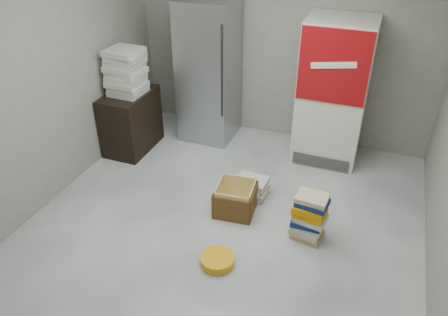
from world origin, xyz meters
The scene contains 10 objects.
ground centered at (0.00, 0.00, 0.00)m, with size 5.00×5.00×0.00m, color silver.
room_shell centered at (0.00, 0.00, 1.80)m, with size 4.04×5.04×2.82m.
steel_fridge centered at (-0.90, 2.13, 0.95)m, with size 0.70×0.72×1.90m.
coke_cooler centered at (0.75, 2.12, 0.90)m, with size 0.80×0.73×1.80m.
wood_shelf centered at (-1.73, 1.40, 0.40)m, with size 0.50×0.80×0.80m, color black.
supply_box_stack centered at (-1.72, 1.40, 1.09)m, with size 0.44×0.44×0.58m.
phonebook_stack_main centered at (0.86, 0.44, 0.27)m, with size 0.36×0.30×0.54m.
phonebook_stack_side centered at (0.11, 0.93, 0.11)m, with size 0.41×0.36×0.23m.
cardboard_box centered at (0.03, 0.60, 0.14)m, with size 0.46×0.46×0.34m.
bucket_lid centered at (0.14, -0.22, 0.04)m, with size 0.33×0.33×0.09m, color orange.
Camera 1 is at (1.26, -2.99, 3.07)m, focal length 35.00 mm.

